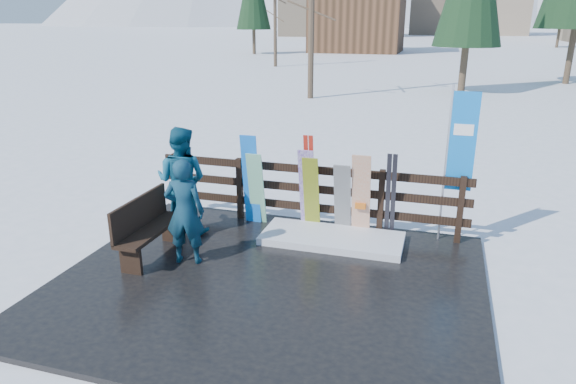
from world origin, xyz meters
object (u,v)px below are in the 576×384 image
(bench, at_px, (147,226))
(snowboard_2, at_px, (311,194))
(snowboard_4, at_px, (342,199))
(snowboard_0, at_px, (251,180))
(snowboard_3, at_px, (307,190))
(rental_flag, at_px, (458,148))
(person_front, at_px, (185,212))
(snowboard_5, at_px, (361,196))
(snowboard_1, at_px, (256,189))
(person_back, at_px, (182,181))

(bench, relative_size, snowboard_2, 1.08)
(snowboard_2, distance_m, snowboard_4, 0.55)
(bench, bearing_deg, snowboard_0, 58.34)
(snowboard_2, bearing_deg, bench, -141.51)
(snowboard_2, distance_m, snowboard_3, 0.10)
(snowboard_0, height_order, rental_flag, rental_flag)
(rental_flag, bearing_deg, person_front, -152.39)
(snowboard_2, relative_size, person_front, 0.85)
(snowboard_5, distance_m, rental_flag, 1.74)
(snowboard_3, relative_size, snowboard_5, 1.02)
(snowboard_0, height_order, person_front, snowboard_0)
(snowboard_1, height_order, rental_flag, rental_flag)
(person_front, distance_m, person_back, 1.23)
(snowboard_1, relative_size, person_back, 0.73)
(snowboard_0, bearing_deg, person_front, -102.80)
(snowboard_3, bearing_deg, snowboard_2, 0.00)
(snowboard_1, distance_m, snowboard_2, 1.01)
(snowboard_3, distance_m, rental_flag, 2.58)
(snowboard_2, xyz_separation_m, rental_flag, (2.34, 0.27, 0.92))
(snowboard_3, xyz_separation_m, snowboard_5, (0.94, 0.00, -0.01))
(snowboard_3, height_order, person_back, person_back)
(snowboard_3, xyz_separation_m, person_front, (-1.44, -1.75, 0.08))
(snowboard_1, height_order, person_front, person_front)
(snowboard_0, height_order, snowboard_2, snowboard_0)
(snowboard_0, height_order, snowboard_3, snowboard_0)
(snowboard_0, relative_size, person_front, 1.02)
(snowboard_3, height_order, person_front, person_front)
(bench, xyz_separation_m, snowboard_2, (2.19, 1.74, 0.17))
(snowboard_2, height_order, snowboard_3, snowboard_3)
(snowboard_2, distance_m, person_back, 2.24)
(bench, bearing_deg, snowboard_5, 29.71)
(bench, relative_size, person_front, 0.91)
(snowboard_4, distance_m, person_front, 2.71)
(snowboard_0, bearing_deg, rental_flag, 4.46)
(bench, bearing_deg, snowboard_2, 38.49)
(person_back, bearing_deg, snowboard_2, -163.69)
(bench, bearing_deg, person_back, 86.23)
(bench, relative_size, snowboard_3, 0.99)
(snowboard_4, xyz_separation_m, rental_flag, (1.79, 0.27, 0.97))
(rental_flag, relative_size, person_back, 1.39)
(snowboard_5, bearing_deg, snowboard_2, -180.00)
(snowboard_2, height_order, snowboard_4, snowboard_2)
(snowboard_3, distance_m, snowboard_4, 0.64)
(person_front, bearing_deg, snowboard_1, -117.79)
(snowboard_5, bearing_deg, rental_flag, 10.33)
(bench, bearing_deg, snowboard_3, 39.51)
(snowboard_4, bearing_deg, snowboard_1, 180.00)
(bench, height_order, snowboard_2, snowboard_2)
(person_front, bearing_deg, rental_flag, -164.20)
(bench, xyz_separation_m, snowboard_5, (3.05, 1.74, 0.22))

